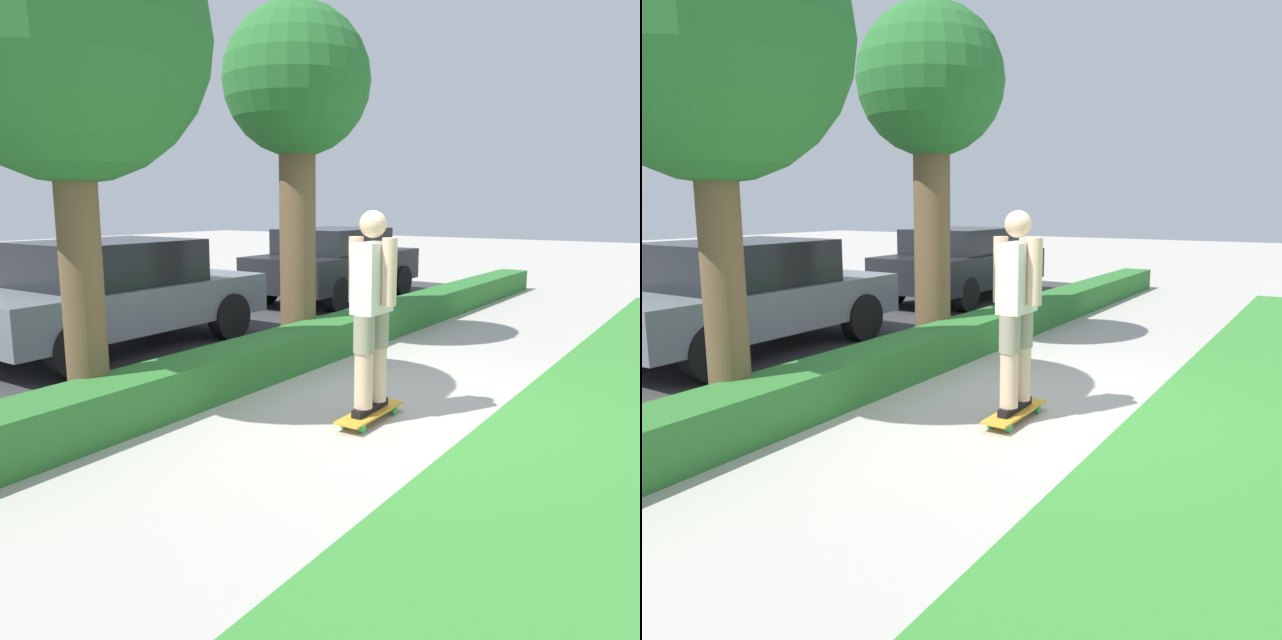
{
  "view_description": "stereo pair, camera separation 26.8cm",
  "coord_description": "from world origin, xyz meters",
  "views": [
    {
      "loc": [
        -5.16,
        -2.8,
        1.94
      ],
      "look_at": [
        -0.18,
        0.6,
        0.82
      ],
      "focal_mm": 35.0,
      "sensor_mm": 36.0,
      "label": 1
    },
    {
      "loc": [
        -5.31,
        -2.57,
        1.94
      ],
      "look_at": [
        -0.18,
        0.6,
        0.82
      ],
      "focal_mm": 35.0,
      "sensor_mm": 36.0,
      "label": 2
    }
  ],
  "objects": [
    {
      "name": "hedge_row",
      "position": [
        0.0,
        1.6,
        0.22
      ],
      "size": [
        18.55,
        0.6,
        0.44
      ],
      "color": "#2D702D",
      "rests_on": "ground_plane"
    },
    {
      "name": "ground_plane",
      "position": [
        0.0,
        0.0,
        0.0
      ],
      "size": [
        60.0,
        60.0,
        0.0
      ],
      "primitive_type": "plane",
      "color": "#ADA89E"
    },
    {
      "name": "parked_car_middle",
      "position": [
        0.13,
        4.14,
        0.77
      ],
      "size": [
        4.07,
        1.93,
        1.47
      ],
      "rotation": [
        0.0,
        0.0,
        0.01
      ],
      "color": "slate",
      "rests_on": "ground_plane"
    },
    {
      "name": "skater_person",
      "position": [
        -0.46,
        -0.14,
        1.05
      ],
      "size": [
        0.51,
        0.46,
        1.79
      ],
      "color": "black",
      "rests_on": "skateboard"
    },
    {
      "name": "parked_car_rear",
      "position": [
        5.53,
        4.11,
        0.77
      ],
      "size": [
        4.16,
        1.9,
        1.46
      ],
      "rotation": [
        0.0,
        0.0,
        0.02
      ],
      "color": "black",
      "rests_on": "ground_plane"
    },
    {
      "name": "street_asphalt",
      "position": [
        0.0,
        4.2,
        0.0
      ],
      "size": [
        18.55,
        5.0,
        0.01
      ],
      "color": "#38383A",
      "rests_on": "ground_plane"
    },
    {
      "name": "tree_near",
      "position": [
        -1.87,
        1.96,
        3.25
      ],
      "size": [
        2.4,
        2.4,
        4.5
      ],
      "color": "brown",
      "rests_on": "ground_plane"
    },
    {
      "name": "tree_mid",
      "position": [
        1.47,
        2.09,
        3.28
      ],
      "size": [
        1.87,
        1.87,
        4.4
      ],
      "color": "brown",
      "rests_on": "ground_plane"
    },
    {
      "name": "skateboard",
      "position": [
        -0.46,
        -0.14,
        0.08
      ],
      "size": [
        0.86,
        0.24,
        0.1
      ],
      "color": "gold",
      "rests_on": "ground_plane"
    }
  ]
}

